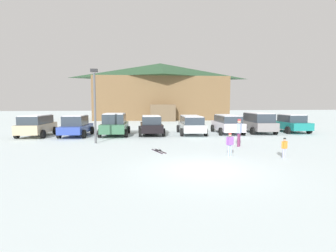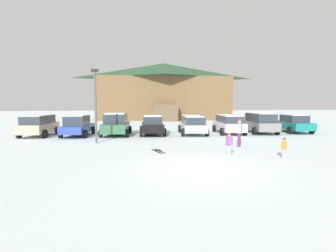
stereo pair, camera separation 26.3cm
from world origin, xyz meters
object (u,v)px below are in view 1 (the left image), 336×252
parked_silver_wagon (191,124)px  parked_teal_hatchback (291,123)px  parked_blue_hatchback (76,126)px  parked_white_suv (227,123)px  parked_beige_suv (37,125)px  parked_black_sedan (151,125)px  skier_child_in_orange_jacket (284,147)px  parked_green_coupe (115,124)px  skier_child_in_purple_jacket (230,143)px  lamp_post (95,101)px  parked_grey_wagon (258,122)px  pair_of_skis (159,151)px  ski_lodge (160,91)px  skier_adult_in_blue_parka (239,131)px

parked_silver_wagon → parked_teal_hatchback: size_ratio=1.18×
parked_blue_hatchback → parked_white_suv: size_ratio=0.91×
parked_beige_suv → parked_blue_hatchback: bearing=-5.3°
parked_black_sedan → skier_child_in_orange_jacket: 11.59m
parked_beige_suv → parked_silver_wagon: parked_beige_suv is taller
parked_green_coupe → parked_white_suv: (9.54, 0.19, -0.02)m
skier_child_in_purple_jacket → lamp_post: (-7.19, 5.18, 2.09)m
parked_blue_hatchback → parked_white_suv: 12.55m
parked_blue_hatchback → skier_child_in_orange_jacket: bearing=-40.4°
parked_beige_suv → parked_green_coupe: size_ratio=0.96×
lamp_post → skier_child_in_orange_jacket: bearing=-32.1°
parked_silver_wagon → parked_grey_wagon: size_ratio=1.08×
skier_child_in_orange_jacket → skier_child_in_purple_jacket: bearing=161.1°
parked_silver_wagon → skier_child_in_purple_jacket: bearing=-90.6°
parked_blue_hatchback → pair_of_skis: bearing=-51.2°
parked_green_coupe → lamp_post: lamp_post is taller
ski_lodge → parked_blue_hatchback: bearing=-112.1°
parked_white_suv → parked_beige_suv: bearing=-179.9°
parked_grey_wagon → pair_of_skis: size_ratio=3.15×
parked_black_sedan → pair_of_skis: (-0.08, -7.51, -0.79)m
parked_beige_suv → parked_teal_hatchback: size_ratio=1.01×
skier_child_in_orange_jacket → skier_adult_in_blue_parka: bearing=102.0°
parked_white_suv → skier_child_in_orange_jacket: parked_white_suv is taller
parked_black_sedan → parked_teal_hatchback: parked_teal_hatchback is taller
skier_adult_in_blue_parka → skier_child_in_purple_jacket: size_ratio=1.43×
parked_white_suv → parked_black_sedan: bearing=-179.0°
parked_green_coupe → parked_black_sedan: bearing=1.3°
parked_green_coupe → skier_child_in_purple_jacket: bearing=-55.9°
parked_black_sedan → parked_white_suv: 6.60m
parked_black_sedan → lamp_post: bearing=-133.6°
ski_lodge → parked_grey_wagon: 22.81m
ski_lodge → parked_blue_hatchback: size_ratio=5.00×
lamp_post → parked_teal_hatchback: bearing=14.9°
ski_lodge → skier_child_in_purple_jacket: (0.34, -31.02, -3.94)m
lamp_post → parked_beige_suv: bearing=140.6°
lamp_post → parked_black_sedan: bearing=46.4°
parked_silver_wagon → pair_of_skis: parked_silver_wagon is taller
parked_blue_hatchback → skier_child_in_purple_jacket: 12.96m
skier_adult_in_blue_parka → parked_green_coupe: bearing=140.8°
parked_blue_hatchback → parked_grey_wagon: size_ratio=0.95×
parked_beige_suv → skier_adult_in_blue_parka: bearing=-25.3°
parked_grey_wagon → parked_silver_wagon: bearing=-178.8°
pair_of_skis → parked_grey_wagon: bearing=38.9°
parked_grey_wagon → parked_beige_suv: bearing=-179.7°
parked_white_suv → lamp_post: bearing=-158.1°
parked_white_suv → parked_grey_wagon: parked_grey_wagon is taller
parked_black_sedan → skier_adult_in_blue_parka: size_ratio=2.44×
parked_blue_hatchback → lamp_post: bearing=-62.3°
skier_child_in_purple_jacket → parked_grey_wagon: bearing=57.0°
parked_green_coupe → parked_white_suv: parked_green_coupe is taller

